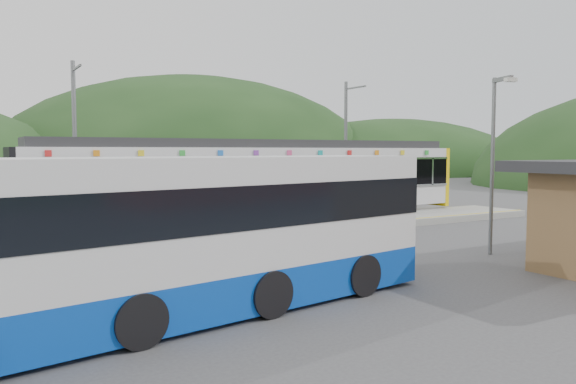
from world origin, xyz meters
TOP-DOWN VIEW (x-y plane):
  - ground at (0.00, 0.00)m, footprint 120.00×120.00m
  - hills at (6.19, 5.29)m, footprint 146.00×149.00m
  - platform at (0.00, 3.30)m, footprint 26.00×3.20m
  - yellow_line at (0.00, 2.00)m, footprint 26.00×0.10m
  - train at (0.45, 6.00)m, footprint 20.44×3.01m
  - catenary_mast_west at (-7.00, 8.56)m, footprint 0.18×1.80m
  - catenary_mast_east at (7.00, 8.56)m, footprint 0.18×1.80m
  - bus at (-7.60, -5.76)m, footprint 11.80×4.44m
  - lamp_post at (3.14, -4.49)m, footprint 0.40×1.03m

SIDE VIEW (x-z plane):
  - ground at x=0.00m, z-range 0.00..0.00m
  - hills at x=6.19m, z-range -13.00..13.00m
  - platform at x=0.00m, z-range 0.00..0.30m
  - yellow_line at x=0.00m, z-range 0.30..0.31m
  - bus at x=-7.60m, z-range -0.06..3.09m
  - train at x=0.45m, z-range 0.19..3.93m
  - lamp_post at x=3.14m, z-range 0.55..6.07m
  - catenary_mast_west at x=-7.00m, z-range 0.15..7.15m
  - catenary_mast_east at x=7.00m, z-range 0.15..7.15m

